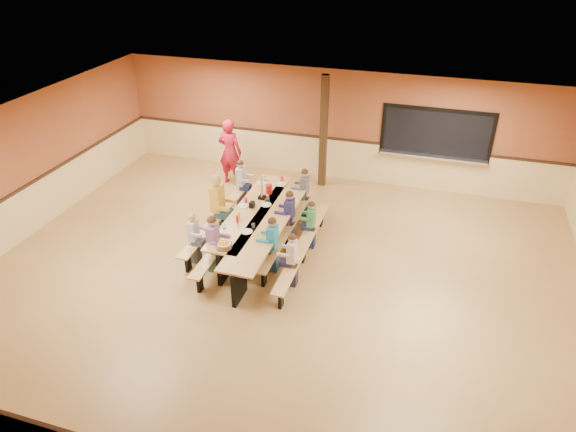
% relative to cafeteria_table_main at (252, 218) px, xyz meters
% --- Properties ---
extents(ground, '(12.00, 12.00, 0.00)m').
position_rel_cafeteria_table_main_xyz_m(ground, '(1.04, -1.26, -0.53)').
color(ground, olive).
rests_on(ground, ground).
extents(room_envelope, '(12.04, 10.04, 3.02)m').
position_rel_cafeteria_table_main_xyz_m(room_envelope, '(1.04, -1.26, 0.16)').
color(room_envelope, brown).
rests_on(room_envelope, ground).
extents(kitchen_pass_through, '(2.78, 0.28, 1.38)m').
position_rel_cafeteria_table_main_xyz_m(kitchen_pass_through, '(3.64, 3.70, 0.96)').
color(kitchen_pass_through, black).
rests_on(kitchen_pass_through, ground).
extents(structural_post, '(0.18, 0.18, 3.00)m').
position_rel_cafeteria_table_main_xyz_m(structural_post, '(0.84, 3.14, 0.97)').
color(structural_post, black).
rests_on(structural_post, ground).
extents(cafeteria_table_main, '(1.91, 3.70, 0.74)m').
position_rel_cafeteria_table_main_xyz_m(cafeteria_table_main, '(0.00, 0.00, 0.00)').
color(cafeteria_table_main, tan).
rests_on(cafeteria_table_main, ground).
extents(cafeteria_table_second, '(1.91, 3.70, 0.74)m').
position_rel_cafeteria_table_main_xyz_m(cafeteria_table_second, '(0.52, -0.54, 0.00)').
color(cafeteria_table_second, tan).
rests_on(cafeteria_table_second, ground).
extents(seated_child_white_left, '(0.34, 0.28, 1.15)m').
position_rel_cafeteria_table_main_xyz_m(seated_child_white_left, '(-0.83, -1.21, 0.05)').
color(seated_child_white_left, '#BDBBC1').
rests_on(seated_child_white_left, ground).
extents(seated_adult_yellow, '(0.47, 0.39, 1.42)m').
position_rel_cafeteria_table_main_xyz_m(seated_adult_yellow, '(-0.83, 0.03, 0.19)').
color(seated_adult_yellow, gold).
rests_on(seated_adult_yellow, ground).
extents(seated_child_grey_left, '(0.36, 0.30, 1.20)m').
position_rel_cafeteria_table_main_xyz_m(seated_child_grey_left, '(-0.83, 1.44, 0.07)').
color(seated_child_grey_left, silver).
rests_on(seated_child_grey_left, ground).
extents(seated_child_teal_right, '(0.37, 0.30, 1.22)m').
position_rel_cafeteria_table_main_xyz_m(seated_child_teal_right, '(0.83, -1.01, 0.08)').
color(seated_child_teal_right, teal).
rests_on(seated_child_teal_right, ground).
extents(seated_child_navy_right, '(0.38, 0.31, 1.22)m').
position_rel_cafeteria_table_main_xyz_m(seated_child_navy_right, '(0.83, 0.16, 0.09)').
color(seated_child_navy_right, '#211F4E').
rests_on(seated_child_navy_right, ground).
extents(seated_child_char_right, '(0.37, 0.30, 1.20)m').
position_rel_cafeteria_table_main_xyz_m(seated_child_char_right, '(0.83, 1.39, 0.07)').
color(seated_child_char_right, '#4E5457').
rests_on(seated_child_char_right, ground).
extents(seated_child_purple_sec, '(0.39, 0.32, 1.24)m').
position_rel_cafeteria_table_main_xyz_m(seated_child_purple_sec, '(-0.30, -1.37, 0.10)').
color(seated_child_purple_sec, '#885A8D').
rests_on(seated_child_purple_sec, ground).
extents(seated_child_green_sec, '(0.32, 0.26, 1.10)m').
position_rel_cafeteria_table_main_xyz_m(seated_child_green_sec, '(1.35, 0.06, 0.03)').
color(seated_child_green_sec, '#367D45').
rests_on(seated_child_green_sec, ground).
extents(seated_child_tan_sec, '(0.34, 0.28, 1.15)m').
position_rel_cafeteria_table_main_xyz_m(seated_child_tan_sec, '(1.35, -1.37, 0.05)').
color(seated_child_tan_sec, beige).
rests_on(seated_child_tan_sec, ground).
extents(standing_woman, '(0.69, 0.48, 1.82)m').
position_rel_cafeteria_table_main_xyz_m(standing_woman, '(-1.56, 2.52, 0.38)').
color(standing_woman, '#A91328').
rests_on(standing_woman, ground).
extents(punch_pitcher, '(0.16, 0.16, 0.22)m').
position_rel_cafeteria_table_main_xyz_m(punch_pitcher, '(0.11, 0.86, 0.32)').
color(punch_pitcher, red).
rests_on(punch_pitcher, cafeteria_table_main).
extents(chip_bowl, '(0.32, 0.32, 0.15)m').
position_rel_cafeteria_table_main_xyz_m(chip_bowl, '(0.03, -1.59, 0.29)').
color(chip_bowl, '#FD9F28').
rests_on(chip_bowl, cafeteria_table_main).
extents(napkin_dispenser, '(0.10, 0.14, 0.13)m').
position_rel_cafeteria_table_main_xyz_m(napkin_dispenser, '(-0.03, 0.11, 0.28)').
color(napkin_dispenser, black).
rests_on(napkin_dispenser, cafeteria_table_main).
extents(condiment_mustard, '(0.06, 0.06, 0.17)m').
position_rel_cafeteria_table_main_xyz_m(condiment_mustard, '(-0.12, -0.44, 0.30)').
color(condiment_mustard, yellow).
rests_on(condiment_mustard, cafeteria_table_main).
extents(condiment_ketchup, '(0.06, 0.06, 0.17)m').
position_rel_cafeteria_table_main_xyz_m(condiment_ketchup, '(-0.09, -0.61, 0.30)').
color(condiment_ketchup, '#B2140F').
rests_on(condiment_ketchup, cafeteria_table_main).
extents(table_paddle, '(0.16, 0.16, 0.56)m').
position_rel_cafeteria_table_main_xyz_m(table_paddle, '(0.04, 0.57, 0.35)').
color(table_paddle, black).
rests_on(table_paddle, cafeteria_table_main).
extents(place_settings, '(0.65, 3.30, 0.11)m').
position_rel_cafeteria_table_main_xyz_m(place_settings, '(0.00, 0.00, 0.27)').
color(place_settings, beige).
rests_on(place_settings, cafeteria_table_main).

